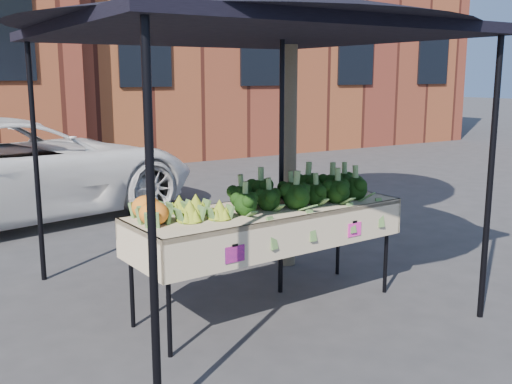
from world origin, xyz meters
name	(u,v)px	position (x,y,z in m)	size (l,w,h in m)	color
ground	(251,317)	(0.00, 0.00, 0.00)	(90.00, 90.00, 0.00)	#2F2F31
table	(268,259)	(0.23, 0.08, 0.45)	(2.45, 0.95, 0.90)	#C1B392
canopy	(243,148)	(0.19, 0.44, 1.37)	(3.16, 3.16, 2.74)	black
broccoli_heap	(298,187)	(0.55, 0.11, 1.04)	(1.49, 0.59, 0.28)	black
romanesco_cluster	(195,203)	(-0.44, 0.12, 1.01)	(0.45, 0.59, 0.22)	#AABA27
cauliflower_pair	(150,209)	(-0.81, 0.15, 1.00)	(0.25, 0.45, 0.20)	orange
vehicle	(4,30)	(-0.97, 4.69, 2.59)	(2.39, 1.44, 5.18)	white
street_tree	(290,29)	(1.09, 1.02, 2.45)	(2.49, 2.49, 4.91)	#1E4C14
building_right	(233,1)	(7.00, 12.50, 4.25)	(12.00, 8.00, 8.50)	maroon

